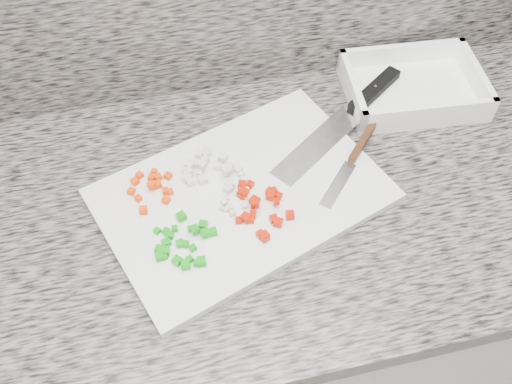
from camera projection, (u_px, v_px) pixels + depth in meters
cabinet at (257, 315)px, 1.36m from camera, size 3.92×0.62×0.86m
countertop at (258, 205)px, 1.00m from camera, size 3.96×0.64×0.04m
cutting_board at (242, 195)px, 0.98m from camera, size 0.54×0.45×0.02m
carrot_pile at (152, 187)px, 0.97m from camera, size 0.08×0.09×0.02m
onion_pile at (214, 172)px, 0.99m from camera, size 0.11×0.11×0.02m
green_pepper_pile at (183, 243)px, 0.90m from camera, size 0.10×0.11×0.02m
red_pepper_pile at (259, 206)px, 0.94m from camera, size 0.10×0.13×0.02m
garlic_pile at (235, 201)px, 0.95m from camera, size 0.06×0.06×0.01m
chef_knife at (356, 108)px, 1.09m from camera, size 0.32×0.24×0.02m
paring_knife at (357, 152)px, 1.02m from camera, size 0.16×0.17×0.02m
tray at (413, 88)px, 1.12m from camera, size 0.28×0.21×0.05m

